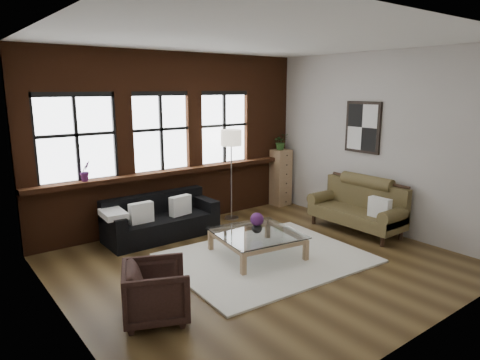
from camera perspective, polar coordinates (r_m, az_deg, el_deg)
floor at (r=6.52m, az=2.56°, el=-10.94°), size 5.50×5.50×0.00m
ceiling at (r=6.03m, az=2.86°, el=18.27°), size 5.50×5.50×0.00m
wall_back at (r=8.13m, az=-8.78°, el=5.27°), size 5.50×0.00×5.50m
wall_front at (r=4.50m, az=23.69°, el=-1.18°), size 5.50×0.00×5.50m
wall_left at (r=4.81m, az=-23.22°, el=-0.33°), size 0.00×5.00×5.00m
wall_right at (r=8.11m, az=17.79°, el=4.81°), size 0.00×5.00×5.00m
brick_backwall at (r=8.07m, az=-8.58°, el=5.23°), size 5.50×0.12×3.20m
sill_ledge at (r=8.08m, az=-8.14°, el=1.23°), size 5.50×0.30×0.08m
window_left at (r=7.37m, az=-21.02°, el=5.08°), size 1.38×0.10×1.50m
window_mid at (r=7.93m, az=-10.55°, el=6.12°), size 1.38×0.10×1.50m
window_right at (r=8.65m, az=-2.22°, el=6.81°), size 1.38×0.10×1.50m
wall_poster at (r=8.23m, az=16.06°, el=6.77°), size 0.05×0.74×0.94m
shag_rug at (r=6.65m, az=3.58°, el=-10.32°), size 3.00×2.42×0.03m
dark_sofa at (r=7.58m, az=-10.42°, el=-4.97°), size 1.94×0.79×0.70m
pillow_a at (r=7.27m, az=-13.04°, el=-4.28°), size 0.40×0.15×0.34m
pillow_b at (r=7.58m, az=-7.96°, el=-3.38°), size 0.42×0.20×0.34m
vintage_settee at (r=7.98m, az=15.21°, el=-3.41°), size 0.79×1.77×0.94m
pillow_settee at (r=7.59m, az=18.12°, el=-3.53°), size 0.15×0.38×0.34m
armchair at (r=5.03m, az=-11.12°, el=-14.40°), size 0.94×0.93×0.65m
coffee_table at (r=6.68m, az=2.25°, el=-8.60°), size 1.36×1.36×0.40m
vase at (r=6.59m, az=2.27°, el=-6.30°), size 0.21×0.21×0.17m
flowers at (r=6.55m, az=2.28°, el=-5.25°), size 0.20×0.20×0.20m
drawer_chest at (r=9.51m, az=5.35°, el=0.36°), size 0.38×0.38×1.24m
potted_plant_top at (r=9.38m, az=5.45°, el=5.11°), size 0.39×0.36×0.35m
floor_lamp at (r=8.36m, az=-1.17°, el=1.16°), size 0.40×0.40×1.92m
sill_plant at (r=7.34m, az=-19.94°, el=1.12°), size 0.22×0.21×0.33m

